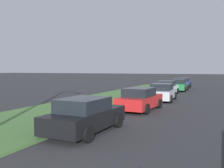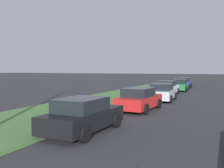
# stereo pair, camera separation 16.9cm
# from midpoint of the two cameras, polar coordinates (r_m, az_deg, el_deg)

# --- Properties ---
(grass_median) EXTENTS (60.00, 6.00, 0.12)m
(grass_median) POSITION_cam_midpoint_polar(r_m,az_deg,el_deg) (14.93, -14.34, -6.84)
(grass_median) COLOR #477238
(grass_median) RESTS_ON ground
(parked_car_black) EXTENTS (4.35, 2.11, 1.47)m
(parked_car_black) POSITION_cam_midpoint_polar(r_m,az_deg,el_deg) (10.90, -6.02, -7.01)
(parked_car_black) COLOR black
(parked_car_black) RESTS_ON ground
(parked_car_red) EXTENTS (4.38, 2.17, 1.47)m
(parked_car_red) POSITION_cam_midpoint_polar(r_m,az_deg,el_deg) (16.67, 6.42, -3.43)
(parked_car_red) COLOR red
(parked_car_red) RESTS_ON ground
(parked_car_silver) EXTENTS (4.39, 2.19, 1.47)m
(parked_car_silver) POSITION_cam_midpoint_polar(r_m,az_deg,el_deg) (21.99, 11.40, -1.84)
(parked_car_silver) COLOR #B2B5BA
(parked_car_silver) RESTS_ON ground
(parked_car_white) EXTENTS (4.30, 2.03, 1.47)m
(parked_car_white) POSITION_cam_midpoint_polar(r_m,az_deg,el_deg) (27.22, 12.34, -0.87)
(parked_car_white) COLOR silver
(parked_car_white) RESTS_ON ground
(parked_car_green) EXTENTS (4.36, 2.13, 1.47)m
(parked_car_green) POSITION_cam_midpoint_polar(r_m,az_deg,el_deg) (32.43, 14.99, -0.25)
(parked_car_green) COLOR #1E6B38
(parked_car_green) RESTS_ON ground
(parked_car_blue) EXTENTS (4.36, 2.14, 1.47)m
(parked_car_blue) POSITION_cam_midpoint_polar(r_m,az_deg,el_deg) (38.33, 15.95, 0.27)
(parked_car_blue) COLOR #23389E
(parked_car_blue) RESTS_ON ground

